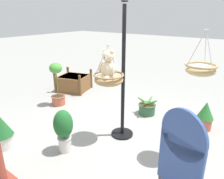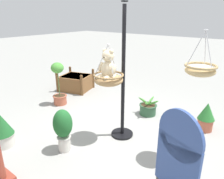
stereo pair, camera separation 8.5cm
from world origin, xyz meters
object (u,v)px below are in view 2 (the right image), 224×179
(hanging_basket_with_teddy, at_px, (109,79))
(wooden_planter_box, at_px, (76,82))
(potted_plant_fern_front, at_px, (59,85))
(potted_plant_bushy_green, at_px, (2,130))
(teddy_bear, at_px, (108,66))
(potted_plant_small_succulent, at_px, (206,116))
(display_pole_central, at_px, (123,98))
(potted_plant_trailing_ivy, at_px, (148,108))
(potted_plant_flowering_red, at_px, (63,128))
(display_sign_board, at_px, (177,155))
(hanging_basket_left_high, at_px, (200,70))

(hanging_basket_with_teddy, bearing_deg, wooden_planter_box, -31.24)
(potted_plant_fern_front, xyz_separation_m, potted_plant_bushy_green, (-0.70, 1.91, -0.21))
(teddy_bear, distance_m, potted_plant_small_succulent, 2.38)
(display_pole_central, height_order, potted_plant_fern_front, display_pole_central)
(potted_plant_fern_front, relative_size, potted_plant_trailing_ivy, 2.16)
(potted_plant_flowering_red, bearing_deg, hanging_basket_with_teddy, -115.57)
(potted_plant_fern_front, height_order, potted_plant_trailing_ivy, potted_plant_fern_front)
(potted_plant_fern_front, bearing_deg, potted_plant_flowering_red, 142.52)
(potted_plant_flowering_red, relative_size, potted_plant_bushy_green, 1.22)
(potted_plant_small_succulent, height_order, display_sign_board, display_sign_board)
(potted_plant_trailing_ivy, height_order, display_sign_board, display_sign_board)
(potted_plant_flowering_red, relative_size, potted_plant_small_succulent, 1.29)
(hanging_basket_left_high, height_order, potted_plant_trailing_ivy, hanging_basket_left_high)
(hanging_basket_with_teddy, xyz_separation_m, potted_plant_flowering_red, (0.39, 0.81, -0.77))
(hanging_basket_left_high, height_order, potted_plant_fern_front, hanging_basket_left_high)
(teddy_bear, xyz_separation_m, wooden_planter_box, (2.62, -1.61, -1.21))
(display_sign_board, bearing_deg, teddy_bear, -25.51)
(display_pole_central, bearing_deg, wooden_planter_box, -25.79)
(potted_plant_trailing_ivy, bearing_deg, potted_plant_flowering_red, 77.14)
(potted_plant_flowering_red, xyz_separation_m, potted_plant_small_succulent, (-1.82, -2.29, -0.14))
(display_pole_central, height_order, potted_plant_small_succulent, display_pole_central)
(potted_plant_small_succulent, relative_size, potted_plant_trailing_ivy, 1.16)
(potted_plant_fern_front, xyz_separation_m, display_sign_board, (-3.75, 1.32, 0.28))
(potted_plant_small_succulent, xyz_separation_m, potted_plant_trailing_ivy, (1.32, 0.08, -0.16))
(potted_plant_fern_front, distance_m, potted_plant_bushy_green, 2.04)
(potted_plant_trailing_ivy, bearing_deg, display_pole_central, 91.61)
(potted_plant_small_succulent, bearing_deg, potted_plant_bushy_green, 45.43)
(hanging_basket_with_teddy, distance_m, potted_plant_trailing_ivy, 1.77)
(hanging_basket_with_teddy, bearing_deg, potted_plant_fern_front, -13.54)
(wooden_planter_box, bearing_deg, hanging_basket_left_high, 162.81)
(hanging_basket_with_teddy, height_order, potted_plant_bushy_green, hanging_basket_with_teddy)
(hanging_basket_with_teddy, distance_m, teddy_bear, 0.24)
(hanging_basket_with_teddy, distance_m, potted_plant_fern_front, 2.27)
(wooden_planter_box, xyz_separation_m, potted_plant_flowering_red, (-2.23, 2.40, 0.20))
(potted_plant_fern_front, bearing_deg, display_pole_central, 173.51)
(wooden_planter_box, height_order, display_sign_board, display_sign_board)
(display_pole_central, relative_size, potted_plant_flowering_red, 3.18)
(teddy_bear, bearing_deg, wooden_planter_box, -31.63)
(display_pole_central, xyz_separation_m, wooden_planter_box, (2.77, -1.34, -0.55))
(potted_plant_small_succulent, height_order, potted_plant_trailing_ivy, potted_plant_small_succulent)
(wooden_planter_box, relative_size, potted_plant_fern_front, 0.99)
(hanging_basket_with_teddy, xyz_separation_m, potted_plant_bushy_green, (1.40, 1.40, -0.90))
(teddy_bear, height_order, potted_plant_trailing_ivy, teddy_bear)
(hanging_basket_with_teddy, xyz_separation_m, potted_plant_small_succulent, (-1.44, -1.48, -0.91))
(hanging_basket_with_teddy, bearing_deg, hanging_basket_left_high, -167.68)
(potted_plant_trailing_ivy, distance_m, display_sign_board, 2.77)
(teddy_bear, xyz_separation_m, potted_plant_small_succulent, (-1.44, -1.50, -1.15))
(wooden_planter_box, height_order, potted_plant_small_succulent, wooden_planter_box)
(hanging_basket_with_teddy, relative_size, teddy_bear, 1.38)
(hanging_basket_left_high, bearing_deg, wooden_planter_box, -17.19)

